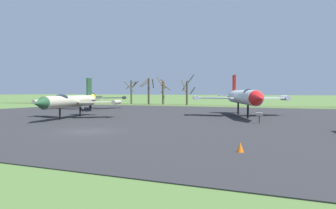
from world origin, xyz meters
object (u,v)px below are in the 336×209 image
(jet_fighter_rear_left, at_px, (90,97))
(jet_fighter_rear_center, at_px, (244,97))
(info_placard_rear_left, at_px, (82,109))
(traffic_cone, at_px, (240,148))
(jet_fighter_front_left, at_px, (69,101))
(info_placard_rear_center, at_px, (259,116))

(jet_fighter_rear_left, bearing_deg, jet_fighter_rear_center, -13.31)
(info_placard_rear_left, height_order, traffic_cone, info_placard_rear_left)
(jet_fighter_front_left, bearing_deg, jet_fighter_rear_center, 31.73)
(jet_fighter_rear_left, bearing_deg, info_placard_rear_center, -25.60)
(info_placard_rear_center, xyz_separation_m, traffic_cone, (2.18, -16.88, -0.45))
(info_placard_rear_left, bearing_deg, jet_fighter_rear_left, 120.70)
(jet_fighter_front_left, xyz_separation_m, info_placard_rear_center, (21.32, 2.44, -1.29))
(jet_fighter_rear_left, height_order, traffic_cone, jet_fighter_rear_left)
(jet_fighter_front_left, relative_size, traffic_cone, 25.04)
(jet_fighter_rear_left, relative_size, traffic_cone, 24.72)
(jet_fighter_rear_center, bearing_deg, info_placard_rear_left, -176.47)
(jet_fighter_rear_center, relative_size, info_placard_rear_left, 18.51)
(jet_fighter_rear_center, xyz_separation_m, info_placard_rear_center, (3.51, -8.58, -1.75))
(jet_fighter_rear_center, xyz_separation_m, jet_fighter_rear_left, (-28.45, 6.73, -0.33))
(info_placard_rear_center, distance_m, info_placard_rear_left, 28.01)
(jet_fighter_front_left, relative_size, jet_fighter_rear_left, 1.01)
(jet_fighter_rear_center, relative_size, info_placard_rear_center, 15.49)
(jet_fighter_front_left, bearing_deg, traffic_cone, -31.57)
(jet_fighter_rear_left, distance_m, info_placard_rear_left, 9.65)
(info_placard_rear_center, bearing_deg, jet_fighter_rear_center, 112.23)
(info_placard_rear_center, bearing_deg, jet_fighter_rear_left, 154.40)
(info_placard_rear_center, relative_size, jet_fighter_rear_left, 0.08)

